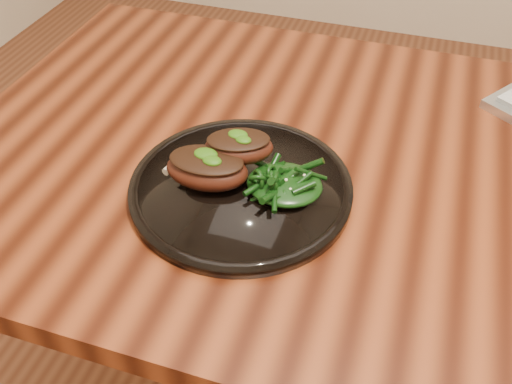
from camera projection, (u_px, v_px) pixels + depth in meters
desk at (452, 227)px, 0.88m from camera, size 1.60×0.80×0.75m
plate at (241, 188)px, 0.81m from camera, size 0.32×0.32×0.02m
lamb_chop_front at (207, 168)px, 0.79m from camera, size 0.13×0.09×0.05m
lamb_chop_back at (238, 146)px, 0.81m from camera, size 0.11×0.09×0.04m
herb_smear at (231, 149)px, 0.86m from camera, size 0.07×0.05×0.00m
greens_heap at (285, 181)px, 0.79m from camera, size 0.11×0.10×0.04m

